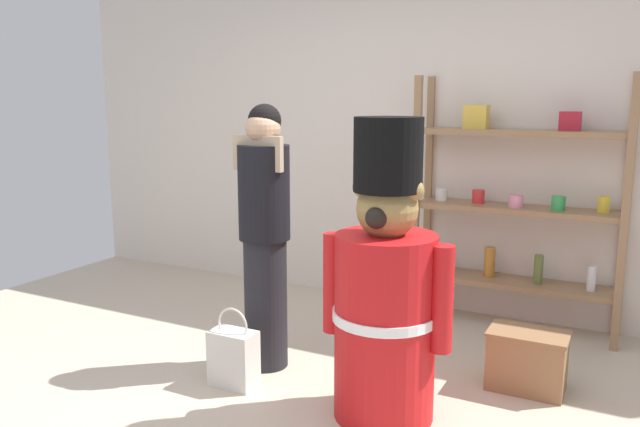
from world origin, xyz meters
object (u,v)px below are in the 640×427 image
teddy_bear_guard (385,295)px  display_crate (527,360)px  merchandise_shelf (515,205)px  person_shopper (265,232)px  shopping_bag (233,357)px

teddy_bear_guard → display_crate: teddy_bear_guard is taller
merchandise_shelf → display_crate: merchandise_shelf is taller
merchandise_shelf → person_shopper: size_ratio=1.12×
teddy_bear_guard → shopping_bag: teddy_bear_guard is taller
merchandise_shelf → display_crate: size_ratio=4.14×
merchandise_shelf → display_crate: (0.28, -0.98, -0.71)m
merchandise_shelf → person_shopper: merchandise_shelf is taller
teddy_bear_guard → person_shopper: bearing=164.0°
merchandise_shelf → display_crate: bearing=-74.1°
person_shopper → shopping_bag: 0.74m
shopping_bag → display_crate: shopping_bag is taller
merchandise_shelf → person_shopper: bearing=-130.7°
merchandise_shelf → shopping_bag: merchandise_shelf is taller
teddy_bear_guard → person_shopper: person_shopper is taller
shopping_bag → display_crate: size_ratio=1.08×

